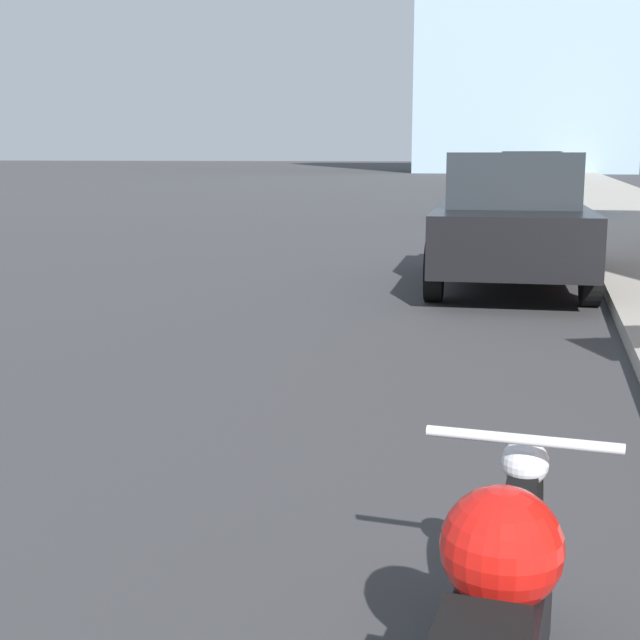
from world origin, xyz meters
TOP-DOWN VIEW (x-y plane):
  - sidewalk at (5.43, 40.00)m, footprint 3.42×240.00m
  - parked_car_black at (2.60, 13.45)m, footprint 2.08×4.45m
  - parked_car_blue at (2.69, 25.76)m, footprint 1.91×3.87m
  - parked_car_white at (2.53, 37.62)m, footprint 1.98×3.93m
  - parked_car_red at (2.56, 48.29)m, footprint 2.13×4.55m

SIDE VIEW (x-z plane):
  - sidewalk at x=5.43m, z-range 0.00..0.15m
  - parked_car_red at x=2.56m, z-range -0.01..1.57m
  - parked_car_white at x=2.53m, z-range -0.01..1.65m
  - parked_car_black at x=2.60m, z-range 0.01..1.67m
  - parked_car_blue at x=2.69m, z-range 0.00..1.71m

